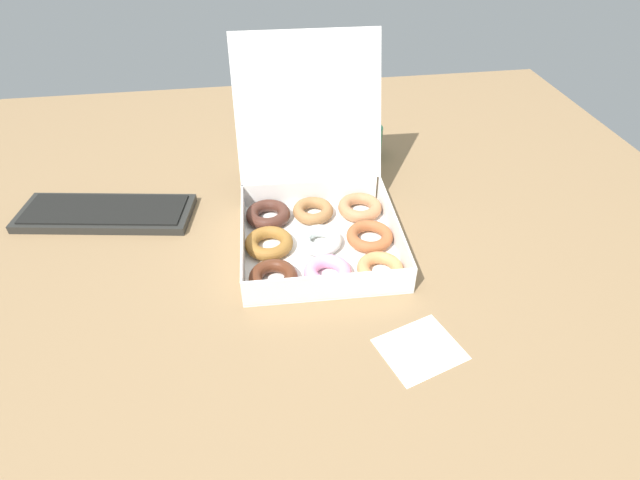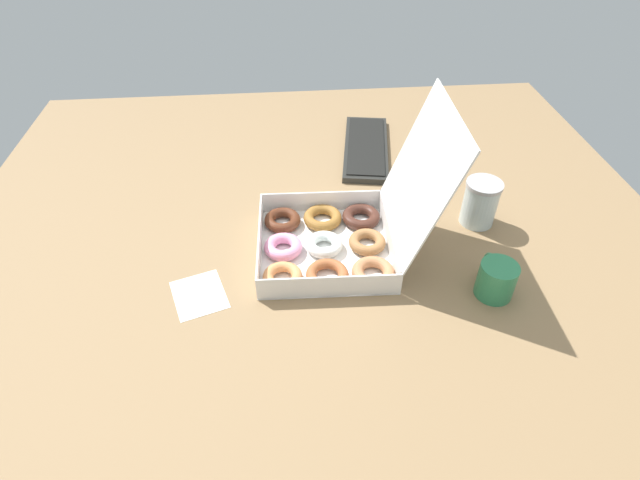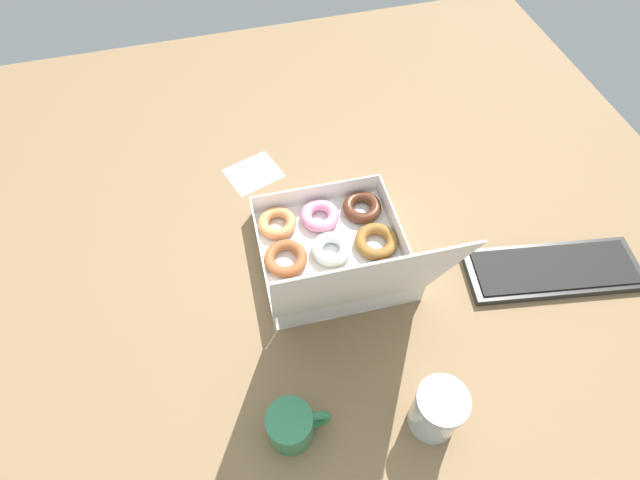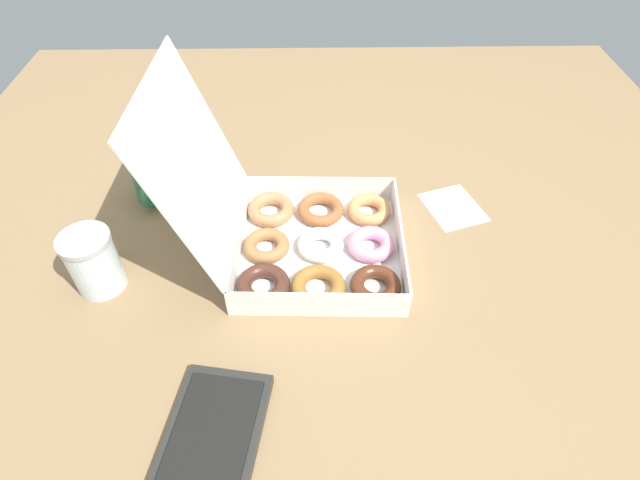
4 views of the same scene
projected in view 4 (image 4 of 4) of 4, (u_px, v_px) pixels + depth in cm
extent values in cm
cube|color=#8D6F4B|center=(330.00, 254.00, 97.47)|extent=(180.00, 180.00, 2.00)
cube|color=white|center=(319.00, 250.00, 96.59)|extent=(32.00, 32.00, 0.40)
cube|color=white|center=(318.00, 304.00, 83.69)|extent=(1.41, 31.01, 5.61)
cube|color=white|center=(321.00, 188.00, 105.22)|extent=(1.41, 31.01, 5.61)
cube|color=white|center=(400.00, 240.00, 94.30)|extent=(30.21, 1.38, 5.61)
cube|color=white|center=(239.00, 239.00, 94.61)|extent=(30.21, 1.38, 5.61)
cube|color=white|center=(195.00, 164.00, 82.25)|extent=(31.34, 11.45, 29.46)
torus|color=#552A18|center=(375.00, 285.00, 88.50)|extent=(12.82, 12.82, 2.54)
torus|color=pink|center=(371.00, 246.00, 95.35)|extent=(12.40, 12.40, 2.66)
torus|color=#D98B53|center=(369.00, 210.00, 102.66)|extent=(12.42, 12.42, 2.41)
torus|color=olive|center=(318.00, 286.00, 88.30)|extent=(13.14, 13.14, 2.58)
torus|color=white|center=(321.00, 244.00, 95.66)|extent=(9.56, 9.56, 2.53)
torus|color=#9D562F|center=(321.00, 209.00, 102.71)|extent=(10.92, 10.92, 2.36)
torus|color=#47261C|center=(263.00, 285.00, 88.52)|extent=(13.36, 13.36, 2.70)
torus|color=#99683C|center=(267.00, 244.00, 95.60)|extent=(11.34, 11.34, 2.49)
torus|color=#AF734A|center=(271.00, 209.00, 102.70)|extent=(12.92, 12.92, 2.64)
cylinder|color=#308353|center=(153.00, 181.00, 105.60)|extent=(8.07, 8.07, 8.10)
torus|color=#308353|center=(148.00, 194.00, 102.55)|extent=(6.02, 1.57, 5.99)
cylinder|color=black|center=(150.00, 171.00, 103.75)|extent=(7.10, 7.10, 0.49)
cylinder|color=silver|center=(94.00, 264.00, 87.07)|extent=(8.48, 8.48, 10.83)
cylinder|color=#B2B2B7|center=(83.00, 240.00, 82.87)|extent=(8.90, 8.90, 1.00)
cube|color=white|center=(453.00, 207.00, 105.66)|extent=(15.23, 14.04, 0.15)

